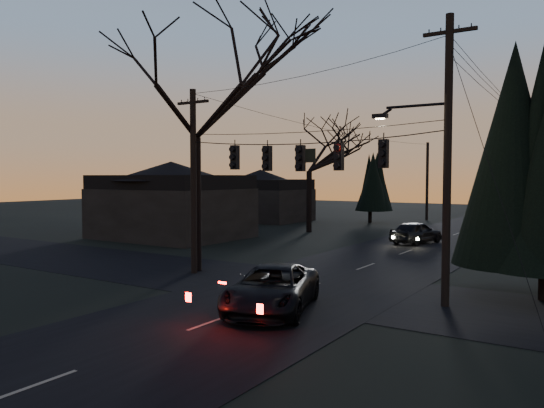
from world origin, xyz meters
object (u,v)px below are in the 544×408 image
Objects in this scene: utility_pole_far_l at (427,220)px; bare_tree_left at (196,83)px; utility_pole_right at (445,306)px; suv_near at (272,289)px; sedan_oncoming_a at (416,233)px; utility_pole_left at (194,273)px; utility_pole_far_r at (541,233)px.

bare_tree_left is (-0.31, -35.44, 8.88)m from utility_pole_far_l.
utility_pole_right reaches higher than suv_near.
suv_near is (6.80, -39.79, 0.74)m from utility_pole_far_l.
sedan_oncoming_a is (5.20, -19.60, 0.74)m from utility_pole_far_l.
utility_pole_far_l is 20.29m from sedan_oncoming_a.
utility_pole_far_l is at bearing -60.61° from sedan_oncoming_a.
utility_pole_far_l is at bearing 80.79° from suv_near.
suv_near is (7.11, -4.34, -8.13)m from bare_tree_left.
suv_near is at bearing -29.10° from utility_pole_left.
utility_pole_right is 2.30× the size of sedan_oncoming_a.
suv_near is at bearing -98.41° from utility_pole_far_r.
bare_tree_left is (-0.31, 0.56, 8.88)m from utility_pole_left.
utility_pole_right is 14.79m from bare_tree_left.
utility_pole_far_l is 1.84× the size of sedan_oncoming_a.
utility_pole_left is 1.95× the size of sedan_oncoming_a.
utility_pole_right is 17.59m from sedan_oncoming_a.
utility_pole_left and utility_pole_far_r have the same top height.
utility_pole_left is at bearing 86.94° from sedan_oncoming_a.
utility_pole_right reaches higher than utility_pole_left.
suv_near is at bearing -31.42° from bare_tree_left.
utility_pole_far_l is at bearing 107.72° from utility_pole_right.
utility_pole_right is 11.50m from utility_pole_left.
utility_pole_far_r is 1.95× the size of sedan_oncoming_a.
sedan_oncoming_a is (-6.30, -11.60, 0.74)m from utility_pole_far_r.
bare_tree_left is 11.64m from suv_near.
utility_pole_far_l is (-11.50, 8.00, 0.00)m from utility_pole_far_r.
bare_tree_left reaches higher than utility_pole_far_l.
suv_near is at bearing -80.30° from utility_pole_far_l.
utility_pole_far_r is at bearing 67.67° from utility_pole_left.
sedan_oncoming_a is (5.20, 16.40, 0.74)m from utility_pole_left.
bare_tree_left reaches higher than suv_near.
bare_tree_left is 2.37× the size of suv_near.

